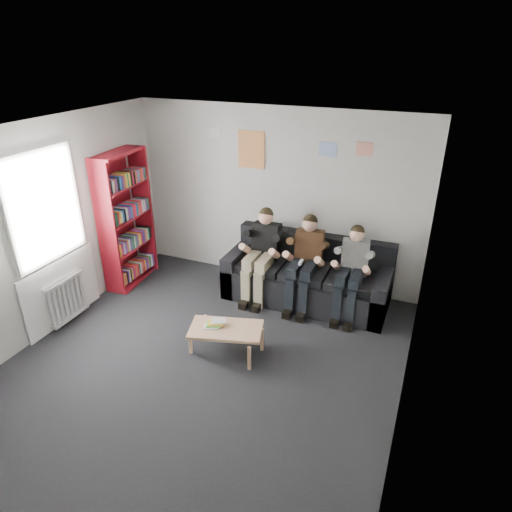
{
  "coord_description": "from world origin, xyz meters",
  "views": [
    {
      "loc": [
        2.27,
        -3.72,
        3.55
      ],
      "look_at": [
        0.17,
        1.3,
        0.94
      ],
      "focal_mm": 32.0,
      "sensor_mm": 36.0,
      "label": 1
    }
  ],
  "objects_px": {
    "bookshelf": "(126,220)",
    "person_middle": "(305,263)",
    "coffee_table": "(226,331)",
    "person_left": "(261,255)",
    "sofa": "(308,278)",
    "person_right": "(351,273)"
  },
  "relations": [
    {
      "from": "person_left",
      "to": "bookshelf",
      "type": "bearing_deg",
      "value": -173.19
    },
    {
      "from": "bookshelf",
      "to": "person_left",
      "type": "bearing_deg",
      "value": 2.99
    },
    {
      "from": "sofa",
      "to": "person_middle",
      "type": "distance_m",
      "value": 0.41
    },
    {
      "from": "bookshelf",
      "to": "sofa",
      "type": "bearing_deg",
      "value": 5.1
    },
    {
      "from": "person_left",
      "to": "sofa",
      "type": "bearing_deg",
      "value": 15.39
    },
    {
      "from": "person_left",
      "to": "person_middle",
      "type": "bearing_deg",
      "value": -2.06
    },
    {
      "from": "person_middle",
      "to": "bookshelf",
      "type": "bearing_deg",
      "value": -179.74
    },
    {
      "from": "person_middle",
      "to": "person_right",
      "type": "relative_size",
      "value": 1.04
    },
    {
      "from": "coffee_table",
      "to": "person_left",
      "type": "xyz_separation_m",
      "value": [
        -0.12,
        1.44,
        0.37
      ]
    },
    {
      "from": "bookshelf",
      "to": "person_middle",
      "type": "bearing_deg",
      "value": 0.88
    },
    {
      "from": "person_middle",
      "to": "person_right",
      "type": "height_order",
      "value": "person_middle"
    },
    {
      "from": "person_left",
      "to": "person_right",
      "type": "relative_size",
      "value": 1.05
    },
    {
      "from": "coffee_table",
      "to": "person_middle",
      "type": "xyz_separation_m",
      "value": [
        0.54,
        1.44,
        0.37
      ]
    },
    {
      "from": "sofa",
      "to": "coffee_table",
      "type": "bearing_deg",
      "value": -108.15
    },
    {
      "from": "coffee_table",
      "to": "person_right",
      "type": "bearing_deg",
      "value": 50.22
    },
    {
      "from": "coffee_table",
      "to": "person_middle",
      "type": "height_order",
      "value": "person_middle"
    },
    {
      "from": "person_left",
      "to": "person_right",
      "type": "distance_m",
      "value": 1.32
    },
    {
      "from": "coffee_table",
      "to": "person_left",
      "type": "bearing_deg",
      "value": 94.82
    },
    {
      "from": "coffee_table",
      "to": "bookshelf",
      "type": "bearing_deg",
      "value": 153.36
    },
    {
      "from": "bookshelf",
      "to": "coffee_table",
      "type": "height_order",
      "value": "bookshelf"
    },
    {
      "from": "bookshelf",
      "to": "person_middle",
      "type": "distance_m",
      "value": 2.79
    },
    {
      "from": "person_left",
      "to": "person_right",
      "type": "bearing_deg",
      "value": -1.92
    }
  ]
}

